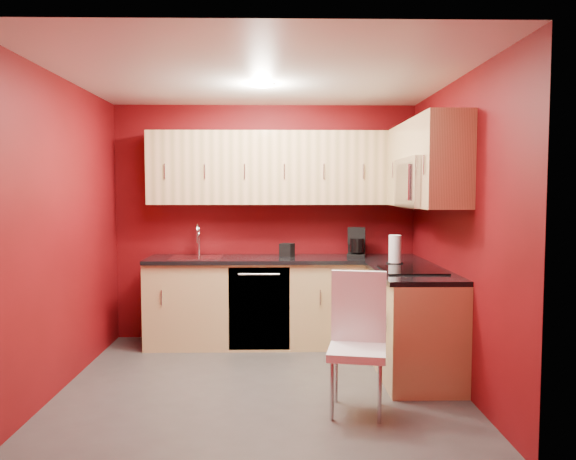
{
  "coord_description": "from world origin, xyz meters",
  "views": [
    {
      "loc": [
        0.13,
        -4.53,
        1.59
      ],
      "look_at": [
        0.23,
        0.55,
        1.24
      ],
      "focal_mm": 35.0,
      "sensor_mm": 36.0,
      "label": 1
    }
  ],
  "objects_px": {
    "microwave": "(427,183)",
    "coffee_maker": "(356,242)",
    "sink": "(197,254)",
    "dining_chair": "(357,344)",
    "napkin_holder": "(287,250)",
    "paper_towel": "(395,249)"
  },
  "relations": [
    {
      "from": "dining_chair",
      "to": "microwave",
      "type": "bearing_deg",
      "value": 60.28
    },
    {
      "from": "microwave",
      "to": "napkin_holder",
      "type": "distance_m",
      "value": 1.71
    },
    {
      "from": "sink",
      "to": "napkin_holder",
      "type": "distance_m",
      "value": 0.93
    },
    {
      "from": "microwave",
      "to": "dining_chair",
      "type": "xyz_separation_m",
      "value": [
        -0.69,
        -0.81,
        -1.16
      ]
    },
    {
      "from": "sink",
      "to": "dining_chair",
      "type": "relative_size",
      "value": 0.52
    },
    {
      "from": "coffee_maker",
      "to": "paper_towel",
      "type": "relative_size",
      "value": 1.12
    },
    {
      "from": "sink",
      "to": "microwave",
      "type": "bearing_deg",
      "value": -25.6
    },
    {
      "from": "coffee_maker",
      "to": "paper_towel",
      "type": "height_order",
      "value": "coffee_maker"
    },
    {
      "from": "sink",
      "to": "dining_chair",
      "type": "height_order",
      "value": "sink"
    },
    {
      "from": "sink",
      "to": "paper_towel",
      "type": "distance_m",
      "value": 2.01
    },
    {
      "from": "dining_chair",
      "to": "coffee_maker",
      "type": "bearing_deg",
      "value": 93.34
    },
    {
      "from": "microwave",
      "to": "coffee_maker",
      "type": "distance_m",
      "value": 1.27
    },
    {
      "from": "napkin_holder",
      "to": "paper_towel",
      "type": "bearing_deg",
      "value": -30.13
    },
    {
      "from": "microwave",
      "to": "coffee_maker",
      "type": "height_order",
      "value": "microwave"
    },
    {
      "from": "microwave",
      "to": "coffee_maker",
      "type": "relative_size",
      "value": 2.53
    },
    {
      "from": "microwave",
      "to": "napkin_holder",
      "type": "xyz_separation_m",
      "value": [
        -1.17,
        1.05,
        -0.68
      ]
    },
    {
      "from": "coffee_maker",
      "to": "napkin_holder",
      "type": "distance_m",
      "value": 0.72
    },
    {
      "from": "coffee_maker",
      "to": "napkin_holder",
      "type": "xyz_separation_m",
      "value": [
        -0.72,
        0.02,
        -0.08
      ]
    },
    {
      "from": "napkin_holder",
      "to": "dining_chair",
      "type": "bearing_deg",
      "value": -75.72
    },
    {
      "from": "microwave",
      "to": "sink",
      "type": "distance_m",
      "value": 2.43
    },
    {
      "from": "napkin_holder",
      "to": "dining_chair",
      "type": "relative_size",
      "value": 0.14
    },
    {
      "from": "napkin_holder",
      "to": "sink",
      "type": "bearing_deg",
      "value": -177.35
    }
  ]
}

